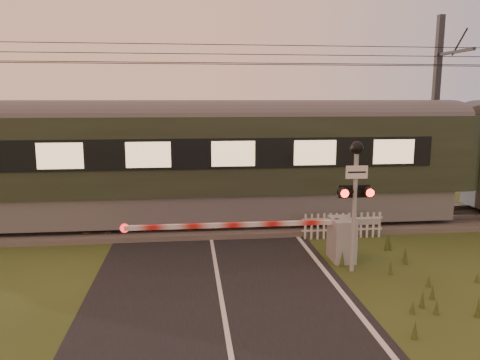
{
  "coord_description": "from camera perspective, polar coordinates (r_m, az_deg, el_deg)",
  "views": [
    {
      "loc": [
        -0.66,
        -9.22,
        4.37
      ],
      "look_at": [
        0.72,
        3.2,
        2.19
      ],
      "focal_mm": 35.0,
      "sensor_mm": 36.0,
      "label": 1
    }
  ],
  "objects": [
    {
      "name": "train",
      "position": [
        18.6,
        25.32,
        2.5
      ],
      "size": [
        42.79,
        2.95,
        3.99
      ],
      "color": "slate",
      "rests_on": "ground"
    },
    {
      "name": "track_bed",
      "position": [
        16.31,
        -3.81,
        -5.41
      ],
      "size": [
        140.0,
        3.4,
        0.39
      ],
      "color": "#47423D",
      "rests_on": "ground"
    },
    {
      "name": "boom_gate",
      "position": [
        13.03,
        10.99,
        -6.86
      ],
      "size": [
        6.96,
        0.9,
        1.19
      ],
      "color": "gray",
      "rests_on": "ground"
    },
    {
      "name": "overhead_wires",
      "position": [
        15.79,
        -4.05,
        14.82
      ],
      "size": [
        120.0,
        0.62,
        0.62
      ],
      "color": "black",
      "rests_on": "ground"
    },
    {
      "name": "picket_fence",
      "position": [
        15.15,
        12.4,
        -5.45
      ],
      "size": [
        2.61,
        0.07,
        0.82
      ],
      "color": "silver",
      "rests_on": "ground"
    },
    {
      "name": "catenary_mast",
      "position": [
        20.49,
        22.75,
        7.93
      ],
      "size": [
        0.24,
        2.47,
        7.58
      ],
      "color": "#2D2D30",
      "rests_on": "ground"
    },
    {
      "name": "ground",
      "position": [
        10.22,
        -2.1,
        -15.4
      ],
      "size": [
        160.0,
        160.0,
        0.0
      ],
      "primitive_type": "plane",
      "color": "#303D17",
      "rests_on": "ground"
    },
    {
      "name": "crossing_signal",
      "position": [
        11.96,
        13.9,
        -0.36
      ],
      "size": [
        0.85,
        0.35,
        3.34
      ],
      "color": "gray",
      "rests_on": "ground"
    },
    {
      "name": "road",
      "position": [
        10.01,
        -1.9,
        -15.91
      ],
      "size": [
        6.0,
        140.0,
        0.03
      ],
      "color": "black",
      "rests_on": "ground"
    }
  ]
}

